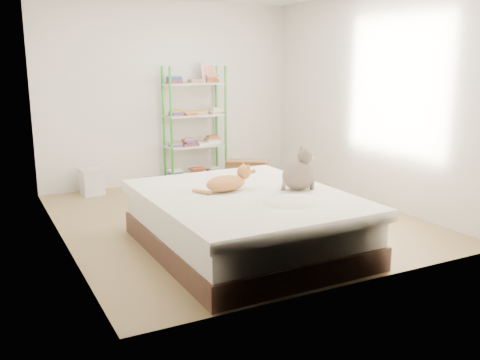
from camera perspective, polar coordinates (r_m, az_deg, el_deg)
room at (r=5.97m, az=-0.64°, el=7.95°), size 3.81×4.21×2.61m
bed at (r=5.15m, az=0.54°, el=-4.47°), size 1.79×2.22×0.56m
orange_cat at (r=5.14m, az=-1.52°, el=-0.13°), size 0.51×0.30×0.20m
grey_cat at (r=5.20m, az=6.27°, el=1.14°), size 0.38×0.32×0.41m
shelf_unit at (r=7.85m, az=-4.80°, el=5.65°), size 0.88×0.36×1.74m
cardboard_box at (r=7.55m, az=0.82°, el=0.55°), size 0.71×0.75×0.45m
white_bin at (r=7.50m, az=-15.49°, el=-0.16°), size 0.34×0.30×0.35m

